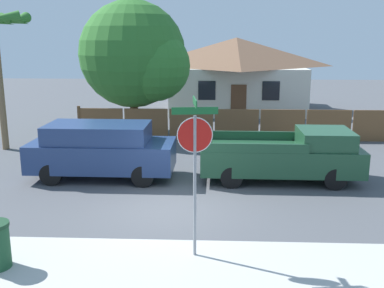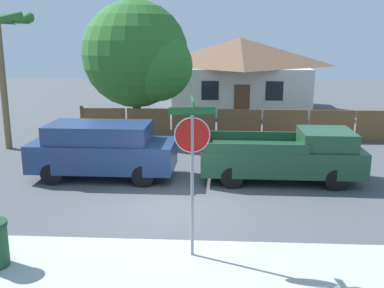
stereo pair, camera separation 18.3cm
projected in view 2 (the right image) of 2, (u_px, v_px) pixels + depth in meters
ground_plane at (168, 208)px, 12.55m from camera, size 80.00×80.00×0.00m
sidewalk_strip at (148, 274)px, 9.05m from camera, size 36.00×3.20×0.01m
wooden_fence at (239, 125)px, 20.70m from camera, size 14.84×0.12×1.55m
house at (240, 73)px, 29.26m from camera, size 8.88×7.78×4.66m
oak_tree at (140, 57)px, 21.28m from camera, size 5.31×5.06×6.41m
red_suv at (103, 149)px, 15.10m from camera, size 4.82×2.04×1.87m
orange_pickup at (287, 156)px, 14.78m from camera, size 5.23×2.05×1.73m
stop_sign at (192, 151)px, 9.32m from camera, size 0.95×0.86×3.46m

